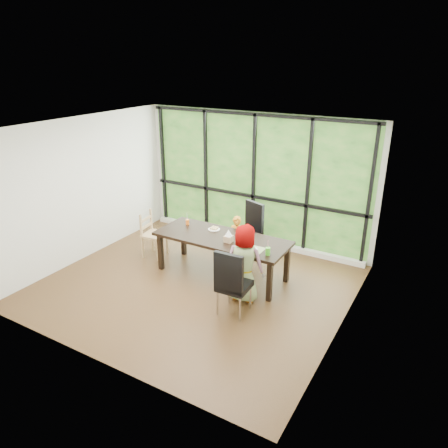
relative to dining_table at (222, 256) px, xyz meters
The scene contains 22 objects.
ground 0.70m from the dining_table, 110.45° to the right, with size 5.00×5.00×0.00m, color black.
back_wall 1.96m from the dining_table, 97.00° to the left, with size 5.00×5.00×0.00m, color silver.
foliage_backdrop 1.95m from the dining_table, 97.08° to the left, with size 4.80×0.02×2.65m, color #21491A.
window_mullions 1.91m from the dining_table, 97.25° to the left, with size 4.80×0.06×2.65m, color black, non-canonical shape.
window_sill 1.64m from the dining_table, 97.43° to the left, with size 4.80×0.12×0.10m, color silver.
dining_table is the anchor object (origin of this frame).
chair_window_leather 0.94m from the dining_table, 88.61° to the left, with size 0.46×0.46×1.08m, color black.
chair_interior_leather 1.21m from the dining_table, 50.73° to the right, with size 0.46×0.46×1.08m, color black.
chair_end_beech 1.55m from the dining_table, behind, with size 0.42×0.40×0.90m, color tan.
child_toddler 0.56m from the dining_table, 90.00° to the left, with size 0.34×0.23×0.94m, color orange.
child_older 0.92m from the dining_table, 36.38° to the right, with size 0.63×0.41×1.29m, color slate.
placemat 0.78m from the dining_table, 16.48° to the right, with size 0.42×0.31×0.01m, color tan.
plate_far 0.53m from the dining_table, 143.47° to the left, with size 0.22×0.22×0.01m, color white.
plate_near 0.80m from the dining_table, 16.26° to the right, with size 0.21×0.21×0.01m, color white.
orange_cup 0.97m from the dining_table, 168.42° to the left, with size 0.06×0.06×0.10m, color orange.
green_cup 1.11m from the dining_table, 13.89° to the right, with size 0.08×0.08×0.12m, color #4BC929.
tissue_box 0.49m from the dining_table, 31.14° to the right, with size 0.13×0.13×0.11m, color tan.
crepe_rolls_far 0.55m from the dining_table, 143.47° to the left, with size 0.15×0.12×0.04m, color tan, non-canonical shape.
crepe_rolls_near 0.81m from the dining_table, 16.26° to the right, with size 0.05×0.12×0.04m, color tan, non-canonical shape.
straw_white 1.01m from the dining_table, 168.42° to the left, with size 0.01×0.01×0.20m, color white.
straw_pink 1.15m from the dining_table, 13.89° to the right, with size 0.01×0.01×0.20m, color pink.
tissue 0.59m from the dining_table, 31.14° to the right, with size 0.12×0.12×0.11m, color white.
Camera 1 is at (3.61, -5.26, 3.71)m, focal length 33.73 mm.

